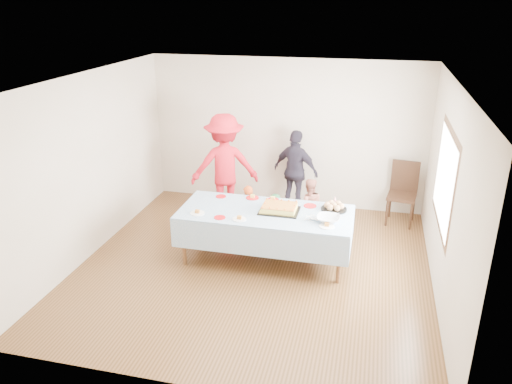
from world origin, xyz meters
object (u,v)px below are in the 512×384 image
birthday_cake (279,208)px  dining_chair (403,189)px  party_table (265,215)px  adult_left (225,166)px

birthday_cake → dining_chair: bearing=45.3°
dining_chair → party_table: bearing=-128.4°
dining_chair → adult_left: adult_left is taller
birthday_cake → party_table: bearing=-165.2°
birthday_cake → dining_chair: (1.81, 1.83, -0.23)m
party_table → adult_left: bearing=125.9°
party_table → dining_chair: 2.75m
party_table → dining_chair: size_ratio=2.33×
adult_left → dining_chair: bearing=167.5°
party_table → adult_left: size_ratio=1.36×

